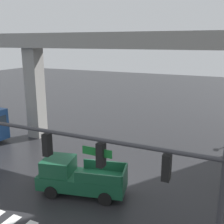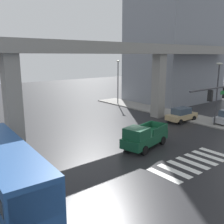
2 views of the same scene
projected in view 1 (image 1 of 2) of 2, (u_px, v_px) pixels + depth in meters
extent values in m
plane|color=#232326|center=(100.00, 181.00, 17.57)|extent=(120.00, 120.00, 0.00)
cube|color=gray|center=(132.00, 41.00, 20.00)|extent=(53.59, 2.10, 1.20)
cube|color=gray|center=(35.00, 94.00, 24.96)|extent=(1.30, 1.30, 8.18)
cube|color=#14472D|center=(82.00, 181.00, 16.01)|extent=(5.39, 2.97, 0.80)
cube|color=#14472D|center=(59.00, 165.00, 16.09)|extent=(2.04, 2.08, 0.90)
cube|color=#3F5160|center=(51.00, 165.00, 16.18)|extent=(0.46, 1.65, 0.77)
cube|color=#14472D|center=(97.00, 179.00, 14.77)|extent=(2.61, 0.68, 0.60)
cube|color=#14472D|center=(105.00, 165.00, 16.42)|extent=(2.61, 0.68, 0.60)
cube|color=#14472D|center=(125.00, 174.00, 15.32)|extent=(0.48, 1.73, 0.60)
cylinder|color=black|center=(51.00, 192.00, 15.57)|extent=(0.80, 0.44, 0.76)
cylinder|color=black|center=(63.00, 177.00, 17.28)|extent=(0.80, 0.44, 0.76)
cylinder|color=black|center=(105.00, 199.00, 14.93)|extent=(0.80, 0.44, 0.76)
cylinder|color=black|center=(112.00, 182.00, 16.64)|extent=(0.80, 0.44, 0.76)
cylinder|color=#38383D|center=(88.00, 138.00, 9.11)|extent=(8.60, 0.14, 0.14)
cube|color=black|center=(167.00, 167.00, 8.15)|extent=(0.24, 0.32, 0.84)
sphere|color=green|center=(166.00, 175.00, 8.22)|extent=(0.17, 0.17, 0.17)
cube|color=black|center=(101.00, 155.00, 9.04)|extent=(0.24, 0.32, 0.84)
sphere|color=green|center=(101.00, 162.00, 9.11)|extent=(0.17, 0.17, 0.17)
cube|color=black|center=(47.00, 145.00, 9.93)|extent=(0.24, 0.32, 0.84)
sphere|color=green|center=(48.00, 151.00, 10.00)|extent=(0.17, 0.17, 0.17)
cube|color=#19722D|center=(97.00, 152.00, 9.09)|extent=(1.10, 0.04, 0.28)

